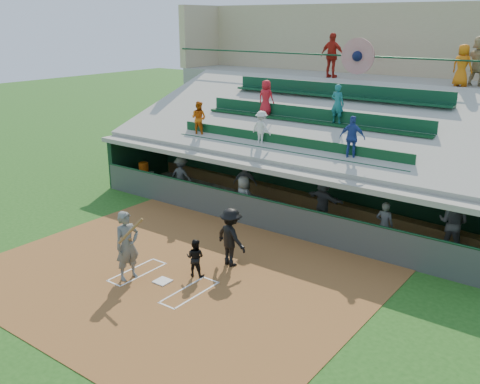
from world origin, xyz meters
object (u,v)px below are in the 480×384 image
Objects in this scene: batter_at_plate at (127,245)px; water_cooler at (144,167)px; home_plate at (163,281)px; white_table at (143,179)px; catcher at (195,258)px.

water_cooler is (-6.08, 6.40, -0.12)m from batter_at_plate.
batter_at_plate is 4.76× the size of water_cooler.
home_plate is 9.21m from white_table.
catcher is 9.10m from water_cooler.
catcher is 2.65× the size of water_cooler.
water_cooler is (-7.00, 6.00, 0.87)m from home_plate.
batter_at_plate reaches higher than catcher.
water_cooler is at bearing 72.58° from white_table.
water_cooler is at bearing -52.31° from catcher.
home_plate is 9.27m from water_cooler.
catcher reaches higher than home_plate.
catcher is at bearing -34.47° from water_cooler.
white_table is (-7.01, 5.96, 0.33)m from home_plate.
water_cooler is (0.01, 0.04, 0.54)m from white_table.
batter_at_plate is at bearing 23.73° from catcher.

